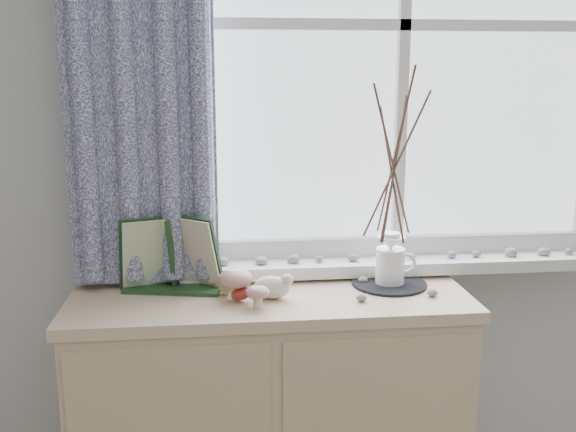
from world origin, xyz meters
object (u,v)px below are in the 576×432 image
object	(u,v)px
toadstool_cluster	(241,283)
twig_pitcher	(394,161)
sideboard	(271,421)
botanical_book	(171,256)

from	to	relation	value
toadstool_cluster	twig_pitcher	distance (m)	0.59
sideboard	botanical_book	world-z (taller)	botanical_book
sideboard	twig_pitcher	xyz separation A→B (m)	(0.38, 0.04, 0.82)
botanical_book	toadstool_cluster	bearing A→B (deg)	-12.86
twig_pitcher	toadstool_cluster	bearing A→B (deg)	-171.15
twig_pitcher	botanical_book	bearing A→B (deg)	177.30
sideboard	botanical_book	size ratio (longest dim) A/B	3.48
sideboard	botanical_book	bearing A→B (deg)	173.36
botanical_book	twig_pitcher	world-z (taller)	twig_pitcher
botanical_book	twig_pitcher	bearing A→B (deg)	12.54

